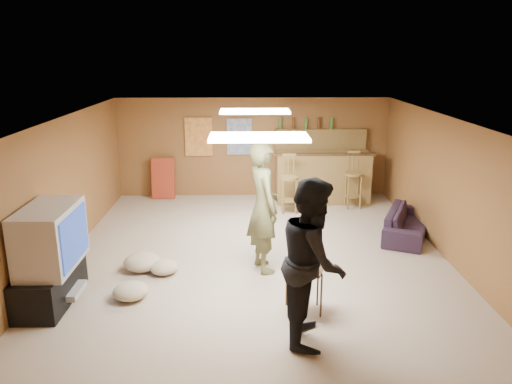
{
  "coord_description": "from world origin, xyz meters",
  "views": [
    {
      "loc": [
        -0.16,
        -7.48,
        3.17
      ],
      "look_at": [
        0.0,
        0.2,
        1.0
      ],
      "focal_mm": 35.0,
      "sensor_mm": 36.0,
      "label": 1
    }
  ],
  "objects_px": {
    "person_olive": "(263,207)",
    "person_black": "(313,261)",
    "sofa": "(407,223)",
    "bar_counter": "(323,177)",
    "tv_body": "(50,237)",
    "tray_table": "(304,290)"
  },
  "relations": [
    {
      "from": "person_olive",
      "to": "person_black",
      "type": "xyz_separation_m",
      "value": [
        0.48,
        -1.87,
        -0.04
      ]
    },
    {
      "from": "sofa",
      "to": "tray_table",
      "type": "relative_size",
      "value": 2.8
    },
    {
      "from": "person_olive",
      "to": "person_black",
      "type": "relative_size",
      "value": 1.04
    },
    {
      "from": "bar_counter",
      "to": "sofa",
      "type": "distance_m",
      "value": 2.47
    },
    {
      "from": "person_black",
      "to": "tray_table",
      "type": "relative_size",
      "value": 3.18
    },
    {
      "from": "person_black",
      "to": "tray_table",
      "type": "xyz_separation_m",
      "value": [
        -0.02,
        0.59,
        -0.65
      ]
    },
    {
      "from": "person_olive",
      "to": "sofa",
      "type": "height_order",
      "value": "person_olive"
    },
    {
      "from": "tv_body",
      "to": "person_olive",
      "type": "height_order",
      "value": "person_olive"
    },
    {
      "from": "person_olive",
      "to": "person_black",
      "type": "distance_m",
      "value": 1.94
    },
    {
      "from": "person_olive",
      "to": "person_black",
      "type": "bearing_deg",
      "value": 177.43
    },
    {
      "from": "bar_counter",
      "to": "person_black",
      "type": "height_order",
      "value": "person_black"
    },
    {
      "from": "tv_body",
      "to": "person_black",
      "type": "bearing_deg",
      "value": -15.65
    },
    {
      "from": "person_olive",
      "to": "sofa",
      "type": "distance_m",
      "value": 3.02
    },
    {
      "from": "bar_counter",
      "to": "person_black",
      "type": "xyz_separation_m",
      "value": [
        -0.92,
        -5.35,
        0.39
      ]
    },
    {
      "from": "person_olive",
      "to": "tray_table",
      "type": "height_order",
      "value": "person_olive"
    },
    {
      "from": "person_black",
      "to": "sofa",
      "type": "relative_size",
      "value": 1.14
    },
    {
      "from": "sofa",
      "to": "person_olive",
      "type": "bearing_deg",
      "value": 141.34
    },
    {
      "from": "tv_body",
      "to": "sofa",
      "type": "distance_m",
      "value": 5.86
    },
    {
      "from": "sofa",
      "to": "tray_table",
      "type": "height_order",
      "value": "tray_table"
    },
    {
      "from": "person_olive",
      "to": "tv_body",
      "type": "bearing_deg",
      "value": 92.47
    },
    {
      "from": "tv_body",
      "to": "person_black",
      "type": "relative_size",
      "value": 0.58
    },
    {
      "from": "sofa",
      "to": "tray_table",
      "type": "distance_m",
      "value": 3.39
    }
  ]
}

